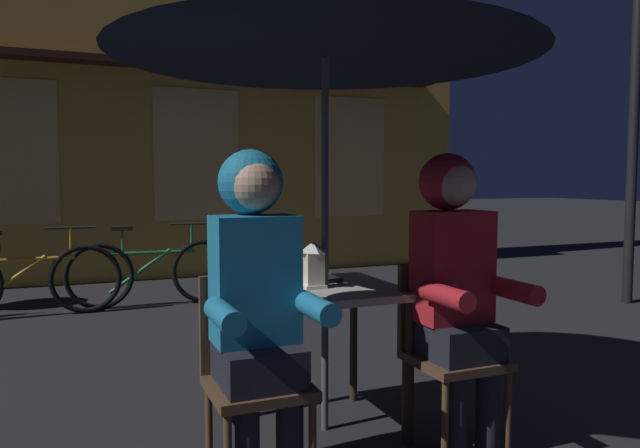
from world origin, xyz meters
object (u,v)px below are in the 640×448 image
bicycle_third (153,272)px  patio_umbrella (325,18)px  bicycle_second (26,281)px  book (320,280)px  cafe_table (325,306)px  person_left_hooded (257,286)px  street_lamp (637,36)px  chair_right (447,344)px  person_right_hooded (455,272)px  chair_left (253,368)px  lantern (313,263)px

bicycle_third → patio_umbrella: bearing=-82.6°
bicycle_second → book: bicycle_second is taller
cafe_table → person_left_hooded: person_left_hooded is taller
street_lamp → bicycle_second: (-5.72, 1.62, -2.37)m
chair_right → book: (-0.45, 0.49, 0.26)m
person_left_hooded → cafe_table: bearing=41.6°
person_right_hooded → chair_right: bearing=90.0°
chair_right → bicycle_third: (-0.92, 3.79, -0.14)m
cafe_table → chair_left: bearing=-142.5°
cafe_table → person_right_hooded: size_ratio=0.53×
book → street_lamp: bearing=14.0°
chair_left → cafe_table: bearing=37.5°
bicycle_second → book: size_ratio=8.40×
chair_right → person_left_hooded: (-0.96, -0.06, 0.36)m
lantern → bicycle_third: size_ratio=0.14×
person_left_hooded → bicycle_second: size_ratio=0.83×
lantern → person_right_hooded: 0.69m
chair_right → bicycle_second: bearing=119.2°
chair_right → bicycle_second: (-2.07, 3.70, -0.14)m
lantern → cafe_table: bearing=11.6°
patio_umbrella → chair_left: patio_umbrella is taller
chair_left → bicycle_second: (-1.11, 3.70, -0.14)m
patio_umbrella → person_right_hooded: patio_umbrella is taller
person_left_hooded → bicycle_third: bearing=89.5°
patio_umbrella → book: size_ratio=11.55×
bicycle_third → book: (0.47, -3.30, 0.41)m
chair_right → person_right_hooded: (0.00, -0.06, 0.36)m
chair_right → chair_left: bearing=180.0°
street_lamp → bicycle_second: size_ratio=2.31×
chair_right → person_right_hooded: bearing=-90.0°
person_right_hooded → cafe_table: bearing=138.4°
bicycle_third → book: bearing=-81.9°
cafe_table → bicycle_third: 3.46m
chair_right → book: chair_right is taller
patio_umbrella → chair_left: (-0.48, -0.37, -1.57)m
person_left_hooded → lantern: bearing=45.1°
chair_left → person_left_hooded: bearing=-90.0°
cafe_table → lantern: 0.23m
patio_umbrella → chair_right: patio_umbrella is taller
cafe_table → person_left_hooded: (-0.48, -0.43, 0.21)m
person_left_hooded → street_lamp: size_ratio=0.36×
person_left_hooded → bicycle_third: size_ratio=0.83×
cafe_table → person_right_hooded: (0.48, -0.43, 0.21)m
cafe_table → bicycle_second: 3.70m
lantern → chair_right: (0.55, -0.35, -0.37)m
chair_right → lantern: bearing=147.2°
bicycle_second → chair_right: bearing=-60.8°
cafe_table → chair_right: (0.48, -0.37, -0.15)m
person_right_hooded → patio_umbrella: bearing=138.4°
cafe_table → bicycle_second: bearing=115.5°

